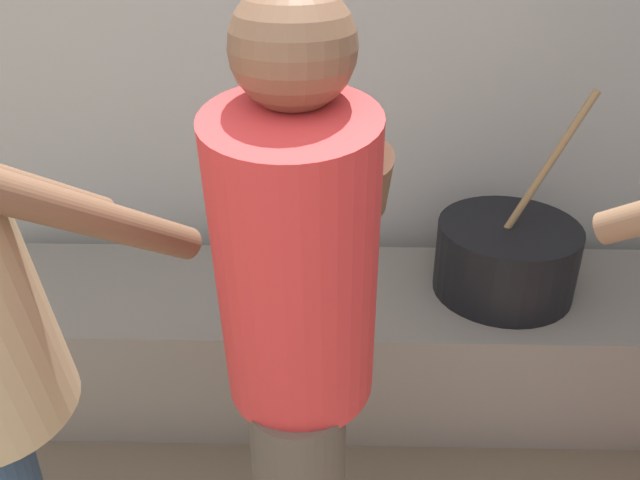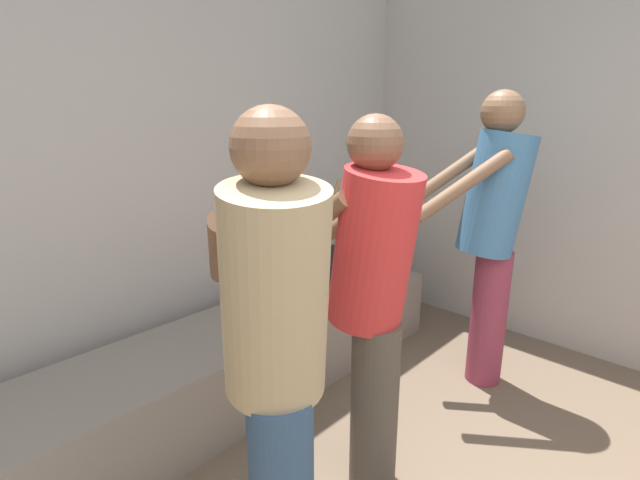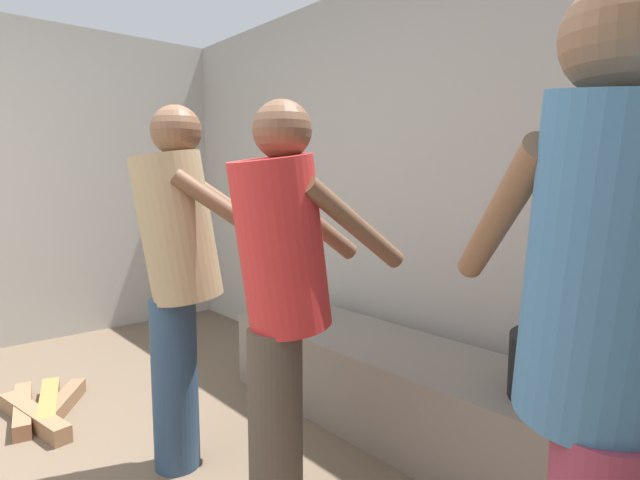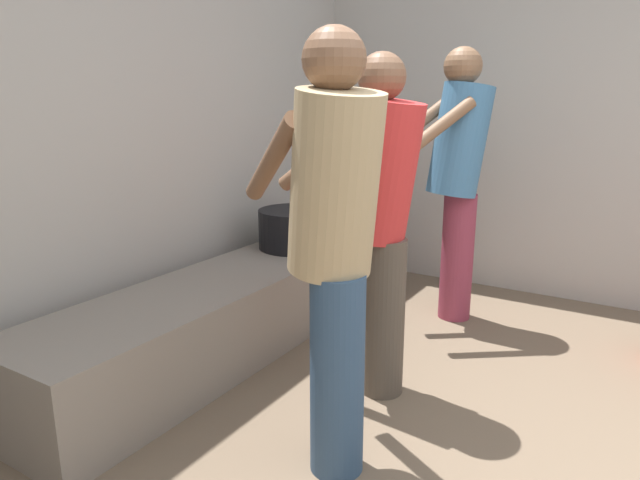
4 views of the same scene
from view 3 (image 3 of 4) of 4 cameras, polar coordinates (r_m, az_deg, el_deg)
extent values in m
cube|color=#ADA8A0|center=(3.19, 10.01, 6.04)|extent=(5.25, 0.20, 2.50)
cube|color=slate|center=(2.62, 13.28, -17.45)|extent=(2.65, 0.60, 0.44)
cylinder|color=black|center=(2.23, 26.46, -12.93)|extent=(0.47, 0.47, 0.25)
cylinder|color=#937047|center=(2.12, 28.98, -5.04)|extent=(0.26, 0.05, 0.51)
cylinder|color=navy|center=(2.43, -15.91, -15.20)|extent=(0.20, 0.20, 0.77)
cylinder|color=tan|center=(2.26, -15.74, 1.38)|extent=(0.46, 0.49, 0.66)
sphere|color=brown|center=(2.26, -15.82, 11.71)|extent=(0.21, 0.21, 0.21)
cylinder|color=brown|center=(2.10, -9.98, 2.97)|extent=(0.32, 0.43, 0.36)
cylinder|color=brown|center=(2.37, -9.68, 3.41)|extent=(0.32, 0.43, 0.36)
cylinder|color=teal|center=(1.13, 29.69, -2.36)|extent=(0.49, 0.48, 0.68)
sphere|color=brown|center=(1.15, 30.75, 18.99)|extent=(0.22, 0.22, 0.22)
cylinder|color=brown|center=(1.40, 29.91, 2.14)|extent=(0.41, 0.37, 0.37)
cylinder|color=brown|center=(1.29, 19.33, 2.34)|extent=(0.41, 0.37, 0.37)
cylinder|color=#4C4238|center=(1.99, -5.00, -20.38)|extent=(0.20, 0.20, 0.75)
cylinder|color=red|center=(1.80, -4.41, -0.49)|extent=(0.32, 0.40, 0.64)
sphere|color=brown|center=(1.80, -4.26, 12.20)|extent=(0.21, 0.21, 0.21)
cylinder|color=brown|center=(1.82, 3.97, 1.69)|extent=(0.10, 0.46, 0.35)
cylinder|color=brown|center=(2.04, -1.03, 2.24)|extent=(0.10, 0.46, 0.35)
cube|color=#A1773C|center=(3.34, -28.06, -15.86)|extent=(0.58, 0.24, 0.09)
cube|color=#866144|center=(3.32, -26.77, -15.93)|extent=(0.45, 0.34, 0.08)
cube|color=#8F6949|center=(3.20, -29.39, -16.88)|extent=(0.68, 0.21, 0.09)
cube|color=#9C6849|center=(3.33, -30.31, -16.07)|extent=(0.62, 0.20, 0.08)
camera|label=1|loc=(1.44, -42.06, 21.51)|focal=37.47mm
camera|label=2|loc=(2.89, -41.21, 11.46)|focal=27.06mm
camera|label=4|loc=(3.68, -40.81, 6.36)|focal=31.36mm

